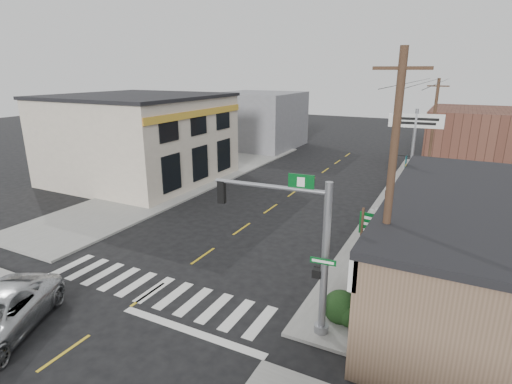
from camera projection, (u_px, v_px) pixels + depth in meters
The scene contains 19 objects.
ground at pixel (148, 294), 16.49m from camera, with size 140.00×140.00×0.00m, color black.
sidewalk_right at pixel (415, 225), 23.63m from camera, with size 6.00×38.00×0.13m, color gray.
sidewalk_left at pixel (173, 187), 31.46m from camera, with size 6.00×38.00×0.13m, color gray.
center_line at pixel (242, 229), 23.30m from camera, with size 0.12×56.00×0.01m, color gold.
crosswalk at pixel (155, 290), 16.83m from camera, with size 11.00×2.20×0.01m, color silver.
left_building at pixel (139, 139), 33.07m from camera, with size 12.00×12.00×6.80m, color beige.
bldg_distant_right at pixel (475, 141), 36.02m from camera, with size 8.00×10.00×5.60m, color brown.
bldg_distant_left at pixel (258, 120), 47.60m from camera, with size 9.00×10.00×6.40m, color slate.
traffic_signal_pole at pixel (307, 240), 13.25m from camera, with size 4.41×0.37×5.58m.
guide_sign at pixel (377, 232), 17.73m from camera, with size 1.64×0.14×2.87m.
fire_hydrant at pixel (369, 271), 17.31m from camera, with size 0.23×0.23×0.72m.
ped_crossing_sign at pixel (396, 208), 21.00m from camera, with size 1.03×0.07×2.64m.
lamp_post at pixel (393, 179), 20.75m from camera, with size 0.75×0.59×5.76m.
dance_center_sign at pixel (414, 136), 23.88m from camera, with size 3.10×0.19×6.58m.
bare_tree at pixel (401, 201), 16.73m from camera, with size 2.22×2.22×4.44m.
shrub_front at pixel (340, 307), 14.54m from camera, with size 1.25×1.25×0.94m, color #183B1D.
shrub_back at pixel (449, 274), 16.93m from camera, with size 1.18×1.18×0.88m, color black.
utility_pole_near at pixel (389, 201), 12.46m from camera, with size 1.64×0.25×9.41m.
utility_pole_far at pixel (432, 136), 28.56m from camera, with size 1.43×0.21×8.24m.
Camera 1 is at (10.58, -10.92, 8.86)m, focal length 28.00 mm.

